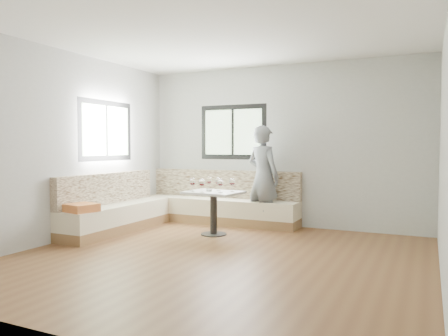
{
  "coord_description": "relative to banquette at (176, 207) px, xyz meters",
  "views": [
    {
      "loc": [
        2.37,
        -4.82,
        1.39
      ],
      "look_at": [
        -0.55,
        1.37,
        1.05
      ],
      "focal_mm": 35.0,
      "sensor_mm": 36.0,
      "label": 1
    }
  ],
  "objects": [
    {
      "name": "room",
      "position": [
        1.51,
        -1.54,
        1.08
      ],
      "size": [
        5.01,
        5.01,
        2.81
      ],
      "color": "brown",
      "rests_on": "ground"
    },
    {
      "name": "banquette",
      "position": [
        0.0,
        0.0,
        0.0
      ],
      "size": [
        2.9,
        2.8,
        0.95
      ],
      "color": "olive",
      "rests_on": "ground"
    },
    {
      "name": "table",
      "position": [
        0.9,
        -0.35,
        0.18
      ],
      "size": [
        0.89,
        0.72,
        0.68
      ],
      "rotation": [
        0.0,
        0.0,
        -0.09
      ],
      "color": "black",
      "rests_on": "ground"
    },
    {
      "name": "person",
      "position": [
        1.4,
        0.53,
        0.54
      ],
      "size": [
        0.75,
        0.63,
        1.74
      ],
      "primitive_type": "imported",
      "rotation": [
        0.0,
        0.0,
        2.75
      ],
      "color": "slate",
      "rests_on": "ground"
    },
    {
      "name": "olive_ramekin",
      "position": [
        0.84,
        -0.37,
        0.37
      ],
      "size": [
        0.09,
        0.09,
        0.04
      ],
      "color": "white",
      "rests_on": "table"
    },
    {
      "name": "wine_glass_a",
      "position": [
        0.61,
        -0.51,
        0.5
      ],
      "size": [
        0.09,
        0.09,
        0.21
      ],
      "color": "white",
      "rests_on": "table"
    },
    {
      "name": "wine_glass_b",
      "position": [
        0.81,
        -0.57,
        0.5
      ],
      "size": [
        0.09,
        0.09,
        0.21
      ],
      "color": "white",
      "rests_on": "table"
    },
    {
      "name": "wine_glass_c",
      "position": [
        1.08,
        -0.47,
        0.5
      ],
      "size": [
        0.09,
        0.09,
        0.21
      ],
      "color": "white",
      "rests_on": "table"
    },
    {
      "name": "wine_glass_d",
      "position": [
        0.93,
        -0.24,
        0.5
      ],
      "size": [
        0.09,
        0.09,
        0.21
      ],
      "color": "white",
      "rests_on": "table"
    },
    {
      "name": "wine_glass_e",
      "position": [
        1.18,
        -0.26,
        0.5
      ],
      "size": [
        0.09,
        0.09,
        0.21
      ],
      "color": "white",
      "rests_on": "table"
    },
    {
      "name": "wine_glass_f",
      "position": [
        0.71,
        -0.13,
        0.5
      ],
      "size": [
        0.09,
        0.09,
        0.21
      ],
      "color": "white",
      "rests_on": "table"
    }
  ]
}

